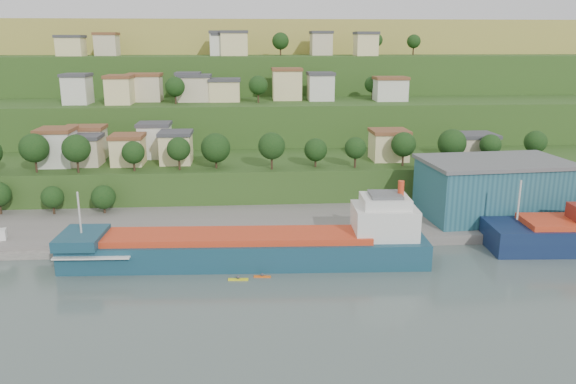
{
  "coord_description": "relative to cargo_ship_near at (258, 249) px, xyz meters",
  "views": [
    {
      "loc": [
        -4.26,
        -88.71,
        39.56
      ],
      "look_at": [
        3.3,
        15.0,
        11.75
      ],
      "focal_mm": 35.0,
      "sensor_mm": 36.0,
      "label": 1
    }
  ],
  "objects": [
    {
      "name": "ground",
      "position": [
        2.68,
        -8.61,
        -2.72
      ],
      "size": [
        500.0,
        500.0,
        0.0
      ],
      "primitive_type": "plane",
      "color": "#45544E",
      "rests_on": "ground"
    },
    {
      "name": "quay",
      "position": [
        22.68,
        19.39,
        -2.72
      ],
      "size": [
        220.0,
        26.0,
        4.0
      ],
      "primitive_type": "cube",
      "color": "slate",
      "rests_on": "ground"
    },
    {
      "name": "hillside",
      "position": [
        2.64,
        160.08,
        -2.64
      ],
      "size": [
        360.0,
        210.8,
        96.0
      ],
      "color": "#284719",
      "rests_on": "ground"
    },
    {
      "name": "cargo_ship_near",
      "position": [
        0.0,
        0.0,
        0.0
      ],
      "size": [
        66.68,
        13.09,
        17.05
      ],
      "rotation": [
        0.0,
        0.0,
        -0.04
      ],
      "color": "#15414F",
      "rests_on": "ground"
    },
    {
      "name": "warehouse",
      "position": [
        52.33,
        18.86,
        5.71
      ],
      "size": [
        32.38,
        21.34,
        12.8
      ],
      "rotation": [
        0.0,
        0.0,
        0.08
      ],
      "color": "#1F4D5D",
      "rests_on": "quay"
    },
    {
      "name": "dinghy",
      "position": [
        -44.09,
        10.23,
        -1.16
      ],
      "size": [
        3.83,
        2.28,
        0.72
      ],
      "primitive_type": "cube",
      "rotation": [
        0.0,
        0.0,
        0.28
      ],
      "color": "silver",
      "rests_on": "pebble_beach"
    },
    {
      "name": "kayak_orange",
      "position": [
        0.52,
        -6.78,
        -2.5
      ],
      "size": [
        3.02,
        0.91,
        0.74
      ],
      "rotation": [
        0.0,
        0.0,
        -0.13
      ],
      "color": "orange",
      "rests_on": "ground"
    },
    {
      "name": "kayak_yellow",
      "position": [
        -3.64,
        -7.71,
        -2.47
      ],
      "size": [
        3.5,
        0.81,
        0.87
      ],
      "rotation": [
        0.0,
        0.0,
        -0.06
      ],
      "color": "yellow",
      "rests_on": "ground"
    }
  ]
}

